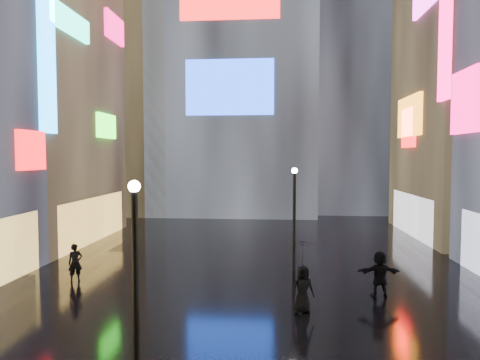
# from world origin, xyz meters

# --- Properties ---
(ground) EXTENTS (140.00, 140.00, 0.00)m
(ground) POSITION_xyz_m (0.00, 20.00, 0.00)
(ground) COLOR black
(ground) RESTS_ON ground
(building_left_far) EXTENTS (10.28, 12.00, 22.00)m
(building_left_far) POSITION_xyz_m (-15.98, 26.00, 10.98)
(building_left_far) COLOR black
(building_left_far) RESTS_ON ground
(tower_main) EXTENTS (16.00, 14.20, 42.00)m
(tower_main) POSITION_xyz_m (-3.00, 43.97, 21.01)
(tower_main) COLOR black
(tower_main) RESTS_ON ground
(tower_flank_right) EXTENTS (12.00, 12.00, 34.00)m
(tower_flank_right) POSITION_xyz_m (9.00, 46.00, 17.00)
(tower_flank_right) COLOR black
(tower_flank_right) RESTS_ON ground
(tower_flank_left) EXTENTS (10.00, 10.00, 26.00)m
(tower_flank_left) POSITION_xyz_m (-14.00, 42.00, 13.00)
(tower_flank_left) COLOR black
(tower_flank_left) RESTS_ON ground
(lamp_near) EXTENTS (0.30, 0.30, 5.20)m
(lamp_near) POSITION_xyz_m (-2.23, 8.15, 2.94)
(lamp_near) COLOR black
(lamp_near) RESTS_ON ground
(lamp_far) EXTENTS (0.30, 0.30, 5.20)m
(lamp_far) POSITION_xyz_m (2.10, 19.53, 2.94)
(lamp_far) COLOR black
(lamp_far) RESTS_ON ground
(pedestrian_4) EXTENTS (0.99, 0.81, 1.75)m
(pedestrian_4) POSITION_xyz_m (2.18, 13.86, 0.87)
(pedestrian_4) COLOR black
(pedestrian_4) RESTS_ON ground
(pedestrian_5) EXTENTS (1.79, 0.68, 1.89)m
(pedestrian_5) POSITION_xyz_m (5.44, 15.86, 0.94)
(pedestrian_5) COLOR black
(pedestrian_5) RESTS_ON ground
(pedestrian_6) EXTENTS (0.76, 0.72, 1.75)m
(pedestrian_6) POSITION_xyz_m (-8.01, 16.87, 0.88)
(pedestrian_6) COLOR black
(pedestrian_6) RESTS_ON ground
(umbrella_2) EXTENTS (1.28, 1.30, 0.94)m
(umbrella_2) POSITION_xyz_m (2.18, 13.86, 2.22)
(umbrella_2) COLOR black
(umbrella_2) RESTS_ON pedestrian_4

